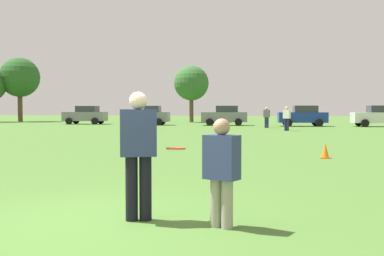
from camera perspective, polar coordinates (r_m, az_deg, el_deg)
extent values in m
plane|color=#47702D|center=(6.44, -11.89, -11.57)|extent=(186.71, 186.71, 0.00)
cylinder|color=black|center=(6.43, -7.52, -7.47)|extent=(0.17, 0.17, 0.90)
cylinder|color=black|center=(6.44, -5.82, -7.46)|extent=(0.17, 0.17, 0.90)
cube|color=navy|center=(6.35, -6.70, -0.59)|extent=(0.56, 0.42, 0.65)
sphere|color=beige|center=(6.34, -6.72, 3.39)|extent=(0.25, 0.25, 0.25)
cylinder|color=gray|center=(6.01, 4.40, -9.44)|extent=(0.15, 0.15, 0.63)
cylinder|color=gray|center=(6.09, 3.00, -9.27)|extent=(0.15, 0.15, 0.63)
cube|color=navy|center=(5.96, 3.71, -3.65)|extent=(0.51, 0.42, 0.58)
sphere|color=tan|center=(5.93, 3.72, 0.14)|extent=(0.22, 0.22, 0.22)
cylinder|color=#E54C33|center=(6.36, -2.02, -2.56)|extent=(0.27, 0.27, 0.04)
cube|color=#D8590C|center=(14.95, 16.24, -3.57)|extent=(0.32, 0.32, 0.03)
cone|color=orange|center=(14.93, 16.25, -2.65)|extent=(0.24, 0.24, 0.45)
cube|color=slate|center=(47.02, -13.17, 1.42)|extent=(4.33, 2.12, 0.90)
cube|color=#2D333D|center=(46.93, -12.89, 2.30)|extent=(2.12, 1.79, 0.64)
cylinder|color=black|center=(46.52, -15.08, 0.84)|extent=(0.68, 0.27, 0.66)
cylinder|color=black|center=(48.40, -14.24, 0.91)|extent=(0.68, 0.27, 0.66)
cylinder|color=black|center=(45.67, -12.02, 0.84)|extent=(0.68, 0.27, 0.66)
cylinder|color=black|center=(47.58, -11.29, 0.91)|extent=(0.68, 0.27, 0.66)
cube|color=slate|center=(43.52, -5.64, 1.40)|extent=(4.33, 2.12, 0.90)
cube|color=#2D333D|center=(43.47, -5.32, 2.35)|extent=(2.12, 1.79, 0.64)
cylinder|color=black|center=(42.83, -7.60, 0.77)|extent=(0.68, 0.27, 0.66)
cylinder|color=black|center=(44.78, -7.02, 0.85)|extent=(0.68, 0.27, 0.66)
cylinder|color=black|center=(42.31, -4.17, 0.77)|extent=(0.68, 0.27, 0.66)
cylinder|color=black|center=(44.28, -3.73, 0.84)|extent=(0.68, 0.27, 0.66)
cube|color=slate|center=(42.51, 4.04, 1.38)|extent=(4.33, 2.12, 0.90)
cube|color=#2D333D|center=(42.50, 4.38, 2.35)|extent=(2.12, 1.79, 0.64)
cylinder|color=black|center=(41.58, 2.21, 0.74)|extent=(0.68, 0.27, 0.66)
cylinder|color=black|center=(43.58, 2.36, 0.82)|extent=(0.68, 0.27, 0.66)
cylinder|color=black|center=(41.51, 5.80, 0.73)|extent=(0.68, 0.27, 0.66)
cylinder|color=black|center=(43.51, 5.79, 0.81)|extent=(0.68, 0.27, 0.66)
cube|color=navy|center=(41.47, 13.57, 1.29)|extent=(4.33, 2.12, 0.90)
cube|color=#2D333D|center=(41.50, 13.92, 2.28)|extent=(2.12, 1.79, 0.64)
cylinder|color=black|center=(40.33, 11.92, 0.64)|extent=(0.68, 0.27, 0.66)
cylinder|color=black|center=(42.32, 11.63, 0.72)|extent=(0.68, 0.27, 0.66)
cylinder|color=black|center=(40.70, 15.57, 0.62)|extent=(0.68, 0.27, 0.66)
cylinder|color=black|center=(42.67, 15.10, 0.70)|extent=(0.68, 0.27, 0.66)
cube|color=silver|center=(42.49, 22.10, 1.21)|extent=(4.33, 2.12, 0.90)
cube|color=#2D333D|center=(42.55, 22.43, 2.17)|extent=(2.12, 1.79, 0.64)
cylinder|color=black|center=(41.18, 20.74, 0.57)|extent=(0.68, 0.27, 0.66)
cylinder|color=black|center=(43.11, 20.05, 0.66)|extent=(0.68, 0.27, 0.66)
cylinder|color=#4C4C51|center=(36.00, -6.07, 0.63)|extent=(0.16, 0.16, 0.87)
cylinder|color=#4C4C51|center=(35.88, -6.29, 0.63)|extent=(0.16, 0.16, 0.87)
cube|color=silver|center=(35.93, -6.19, 1.81)|extent=(0.49, 0.54, 0.61)
sphere|color=#D8AD8C|center=(35.92, -6.19, 2.48)|extent=(0.23, 0.23, 0.23)
cylinder|color=#1E234C|center=(32.63, 11.84, 0.41)|extent=(0.16, 0.16, 0.86)
cylinder|color=#1E234C|center=(32.71, 11.56, 0.42)|extent=(0.16, 0.16, 0.86)
cube|color=silver|center=(32.65, 11.71, 1.71)|extent=(0.54, 0.47, 0.61)
sphere|color=#D8AD8C|center=(32.65, 11.72, 2.44)|extent=(0.23, 0.23, 0.23)
cylinder|color=#1E234C|center=(37.40, 9.14, 0.67)|extent=(0.16, 0.16, 0.85)
cylinder|color=#1E234C|center=(37.35, 9.40, 0.67)|extent=(0.16, 0.16, 0.85)
cube|color=#595960|center=(37.36, 9.28, 1.79)|extent=(0.52, 0.39, 0.60)
sphere|color=#D8AD8C|center=(37.36, 9.28, 2.42)|extent=(0.23, 0.23, 0.23)
cylinder|color=brown|center=(58.50, -20.61, 2.37)|extent=(0.55, 0.55, 3.29)
sphere|color=#285623|center=(58.62, -20.66, 5.93)|extent=(4.71, 4.71, 4.71)
cylinder|color=brown|center=(52.01, -0.07, 2.24)|extent=(0.46, 0.46, 2.77)
sphere|color=#33662D|center=(52.09, -0.07, 5.62)|extent=(3.95, 3.95, 3.95)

